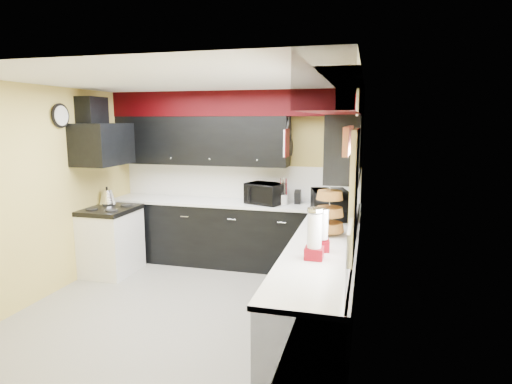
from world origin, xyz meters
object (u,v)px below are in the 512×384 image
microwave (331,205)px  knife_block (298,197)px  toaster_oven (265,193)px  utensil_crock (283,200)px  kettle (107,197)px

microwave → knife_block: bearing=19.0°
toaster_oven → knife_block: toaster_oven is taller
toaster_oven → utensil_crock: toaster_oven is taller
knife_block → utensil_crock: bearing=-155.4°
toaster_oven → knife_block: size_ratio=2.65×
knife_block → kettle: 2.70m
microwave → utensil_crock: (-0.70, 0.67, -0.10)m
kettle → toaster_oven: bearing=12.7°
utensil_crock → microwave: bearing=-43.6°
microwave → kettle: microwave is taller
microwave → utensil_crock: size_ratio=4.36×
microwave → toaster_oven: bearing=40.4°
microwave → knife_block: (-0.52, 0.76, -0.07)m
microwave → kettle: bearing=71.8°
toaster_oven → microwave: size_ratio=0.84×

